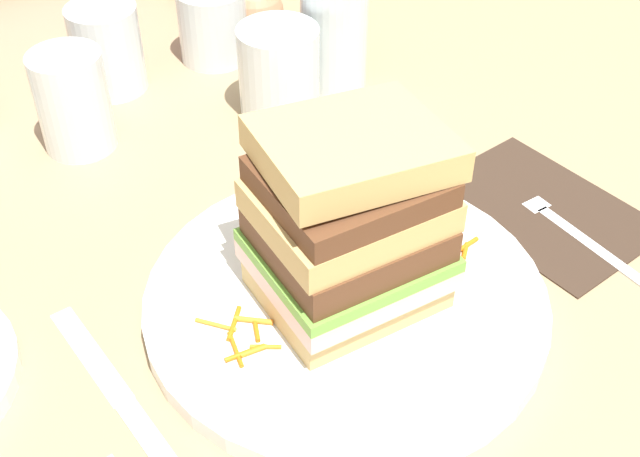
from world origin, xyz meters
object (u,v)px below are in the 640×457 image
(empty_tumbler_2, at_px, (73,102))
(empty_tumbler_3, at_px, (213,25))
(juice_glass, at_px, (279,77))
(empty_tumbler_0, at_px, (107,49))
(fork, at_px, (562,220))
(main_plate, at_px, (344,298))
(sandwich, at_px, (346,222))
(napkin_dark, at_px, (542,208))
(knife, at_px, (125,403))

(empty_tumbler_2, xyz_separation_m, empty_tumbler_3, (0.19, 0.07, -0.01))
(juice_glass, bearing_deg, empty_tumbler_0, 129.97)
(empty_tumbler_3, bearing_deg, empty_tumbler_2, -159.28)
(empty_tumbler_2, distance_m, empty_tumbler_3, 0.20)
(fork, relative_size, empty_tumbler_2, 1.75)
(main_plate, xyz_separation_m, juice_glass, (0.11, 0.25, 0.03))
(fork, distance_m, empty_tumbler_0, 0.47)
(empty_tumbler_2, bearing_deg, empty_tumbler_0, 48.56)
(fork, relative_size, juice_glass, 1.88)
(fork, height_order, empty_tumbler_0, empty_tumbler_0)
(sandwich, distance_m, napkin_dark, 0.22)
(sandwich, bearing_deg, napkin_dark, -2.60)
(empty_tumbler_3, bearing_deg, juice_glass, -90.80)
(empty_tumbler_0, height_order, empty_tumbler_2, empty_tumbler_2)
(juice_glass, bearing_deg, sandwich, -113.91)
(fork, bearing_deg, juice_glass, 108.09)
(napkin_dark, height_order, knife, same)
(sandwich, relative_size, empty_tumbler_2, 1.46)
(fork, height_order, empty_tumbler_2, empty_tumbler_2)
(juice_glass, bearing_deg, empty_tumbler_2, 162.17)
(empty_tumbler_0, height_order, empty_tumbler_3, empty_tumbler_0)
(main_plate, distance_m, juice_glass, 0.28)
(sandwich, bearing_deg, fork, -8.78)
(napkin_dark, bearing_deg, fork, -92.09)
(sandwich, relative_size, fork, 0.84)
(empty_tumbler_0, bearing_deg, fork, -63.72)
(main_plate, distance_m, empty_tumbler_3, 0.40)
(knife, distance_m, empty_tumbler_2, 0.32)
(juice_glass, relative_size, empty_tumbler_2, 0.93)
(empty_tumbler_0, bearing_deg, sandwich, -89.46)
(knife, height_order, juice_glass, juice_glass)
(empty_tumbler_0, bearing_deg, napkin_dark, -62.37)
(main_plate, distance_m, empty_tumbler_0, 0.39)
(fork, distance_m, empty_tumbler_2, 0.44)
(empty_tumbler_0, xyz_separation_m, empty_tumbler_2, (-0.07, -0.08, 0.00))
(juice_glass, relative_size, empty_tumbler_3, 1.14)
(sandwich, xyz_separation_m, juice_glass, (0.11, 0.25, -0.04))
(napkin_dark, xyz_separation_m, juice_glass, (-0.09, 0.26, 0.04))
(main_plate, height_order, fork, main_plate)
(fork, xyz_separation_m, juice_glass, (-0.09, 0.28, 0.03))
(juice_glass, bearing_deg, knife, -139.89)
(sandwich, relative_size, napkin_dark, 0.79)
(napkin_dark, relative_size, empty_tumbler_2, 1.84)
(main_plate, bearing_deg, sandwich, 48.60)
(juice_glass, bearing_deg, fork, -71.91)
(juice_glass, bearing_deg, napkin_dark, -70.32)
(sandwich, distance_m, knife, 0.19)
(main_plate, xyz_separation_m, empty_tumbler_2, (-0.07, 0.31, 0.04))
(napkin_dark, height_order, empty_tumbler_3, empty_tumbler_3)
(sandwich, relative_size, empty_tumbler_0, 1.57)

